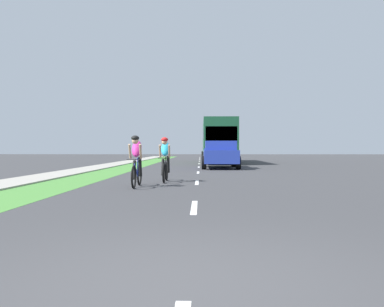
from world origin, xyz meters
name	(u,v)px	position (x,y,z in m)	size (l,w,h in m)	color
ground_plane	(199,168)	(0.00, 20.00, 0.00)	(120.00, 120.00, 0.00)	#38383A
grass_verge	(126,168)	(-4.51, 20.00, 0.00)	(1.95, 70.00, 0.01)	#478438
sidewalk_concrete	(96,168)	(-6.34, 20.00, 0.00)	(1.71, 70.00, 0.10)	#9E998E
lane_markings_center	(199,165)	(0.00, 24.00, 0.00)	(0.12, 52.20, 0.01)	white
cyclist_lead	(137,161)	(-1.84, 8.39, 0.81)	(0.42, 1.72, 1.58)	black
cyclist_trailing	(165,159)	(-1.13, 10.20, 0.81)	(0.42, 1.72, 1.58)	black
pickup_blue	(220,155)	(1.30, 19.92, 0.83)	(2.22, 5.10, 1.64)	#23389E
bus_dark_green	(218,140)	(1.59, 29.37, 1.98)	(2.78, 11.60, 3.48)	#194C2D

